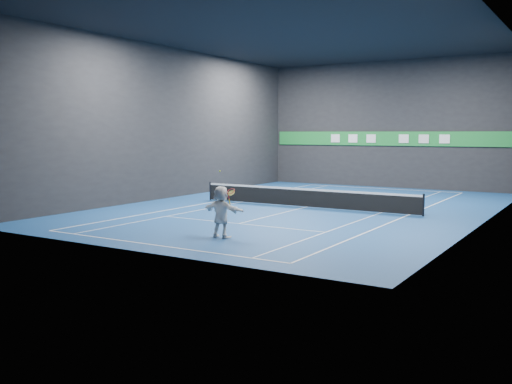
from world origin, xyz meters
The scene contains 20 objects.
ground centered at (0.00, 0.00, 0.00)m, with size 26.00×26.00×0.00m, color navy.
ceiling centered at (0.00, 0.00, 9.00)m, with size 26.00×26.00×0.00m, color black.
wall_back centered at (0.00, 13.00, 4.50)m, with size 18.00×0.10×9.00m, color black.
wall_front centered at (0.00, -13.00, 4.50)m, with size 18.00×0.10×9.00m, color black.
wall_left centered at (-9.00, 0.00, 4.50)m, with size 0.10×26.00×9.00m, color black.
wall_right centered at (9.00, 0.00, 4.50)m, with size 0.10×26.00×9.00m, color black.
baseline_near centered at (0.00, -11.89, 0.00)m, with size 10.98×0.08×0.01m, color white.
baseline_far centered at (0.00, 11.89, 0.00)m, with size 10.98×0.08×0.01m, color white.
sideline_doubles_left centered at (-5.49, 0.00, 0.00)m, with size 0.08×23.78×0.01m, color white.
sideline_doubles_right centered at (5.49, 0.00, 0.00)m, with size 0.08×23.78×0.01m, color white.
sideline_singles_left centered at (-4.11, 0.00, 0.00)m, with size 0.06×23.78×0.01m, color white.
sideline_singles_right centered at (4.11, 0.00, 0.00)m, with size 0.06×23.78×0.01m, color white.
service_line_near centered at (0.00, -6.40, 0.00)m, with size 8.23×0.06×0.01m, color white.
service_line_far centered at (0.00, 6.40, 0.00)m, with size 8.23×0.06×0.01m, color white.
center_service_line centered at (0.00, 0.00, 0.00)m, with size 0.06×12.80×0.01m, color white.
player centered at (1.24, -9.47, 0.98)m, with size 1.81×0.58×1.95m, color white.
tennis_ball centered at (1.04, -9.25, 2.48)m, with size 0.06×0.06×0.06m, color #EAF829.
tennis_net centered at (0.00, 0.00, 0.54)m, with size 12.50×0.10×1.07m.
sponsor_banner centered at (0.00, 12.93, 3.50)m, with size 17.64×0.11×1.00m.
tennis_racket centered at (1.64, -9.42, 1.70)m, with size 0.42×0.34×0.69m.
Camera 1 is at (13.44, -26.77, 3.93)m, focal length 40.00 mm.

